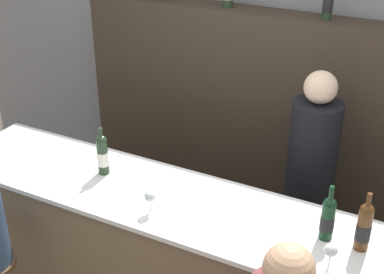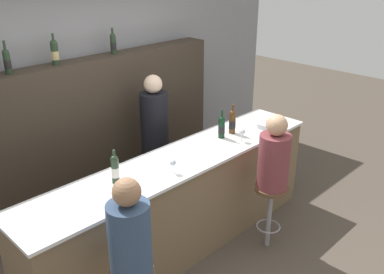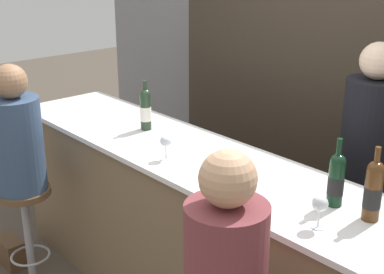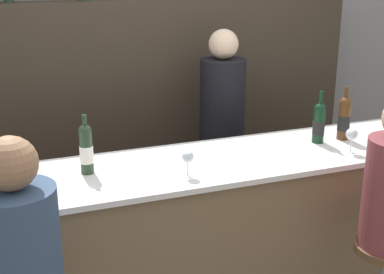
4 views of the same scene
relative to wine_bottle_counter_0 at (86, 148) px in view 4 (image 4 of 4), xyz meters
name	(u,v)px [view 4 (image 4 of 4)]	position (x,y,z in m)	size (l,w,h in m)	color
wall_back	(141,63)	(0.71, 1.49, 0.13)	(6.40, 0.05, 2.60)	gray
bar_counter	(217,243)	(0.71, -0.05, -0.65)	(3.37, 0.66, 1.04)	brown
back_bar_cabinet	(151,119)	(0.71, 1.27, -0.27)	(3.17, 0.28, 1.81)	#382D23
wine_bottle_counter_0	(86,148)	(0.00, 0.00, 0.00)	(0.07, 0.07, 0.31)	#233823
wine_bottle_counter_1	(319,122)	(1.37, 0.00, -0.01)	(0.07, 0.07, 0.31)	black
wine_bottle_counter_2	(344,118)	(1.55, 0.00, 0.00)	(0.07, 0.07, 0.32)	#4C2D14
wine_glass_0	(188,158)	(0.47, -0.22, -0.04)	(0.07, 0.07, 0.13)	silver
wine_glass_1	(352,135)	(1.45, -0.22, -0.03)	(0.07, 0.07, 0.14)	silver
guest_seated_left	(20,248)	(-0.38, -0.68, -0.12)	(0.31, 0.31, 0.78)	#334766
bartender	(222,151)	(1.09, 0.76, -0.41)	(0.32, 0.32, 1.63)	black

